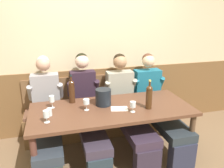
{
  "coord_description": "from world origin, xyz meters",
  "views": [
    {
      "loc": [
        -0.68,
        -2.43,
        1.93
      ],
      "look_at": [
        0.09,
        0.43,
        0.96
      ],
      "focal_mm": 36.15,
      "sensor_mm": 36.0,
      "label": 1
    }
  ],
  "objects_px": {
    "person_center_right_seat": "(87,108)",
    "wine_glass_mid_left": "(133,105)",
    "wall_bench": "(100,117)",
    "person_left_seat": "(47,113)",
    "wine_glass_right_end": "(46,114)",
    "water_tumbler_center": "(49,112)",
    "dining_table": "(112,114)",
    "person_center_left_seat": "(157,102)",
    "person_right_seat": "(127,104)",
    "wine_glass_near_bucket": "(52,99)",
    "wine_glass_center_rear": "(86,102)",
    "wine_bottle_green_tall": "(72,91)",
    "wine_bottle_clear_water": "(149,96)",
    "ice_bucket": "(103,97)"
  },
  "relations": [
    {
      "from": "wine_glass_center_rear",
      "to": "wine_glass_mid_left",
      "type": "distance_m",
      "value": 0.57
    },
    {
      "from": "wall_bench",
      "to": "person_center_right_seat",
      "type": "height_order",
      "value": "person_center_right_seat"
    },
    {
      "from": "person_center_left_seat",
      "to": "person_center_right_seat",
      "type": "bearing_deg",
      "value": 179.55
    },
    {
      "from": "dining_table",
      "to": "wine_bottle_green_tall",
      "type": "xyz_separation_m",
      "value": [
        -0.47,
        0.31,
        0.25
      ]
    },
    {
      "from": "person_left_seat",
      "to": "wine_glass_mid_left",
      "type": "bearing_deg",
      "value": -27.29
    },
    {
      "from": "wine_glass_mid_left",
      "to": "water_tumbler_center",
      "type": "bearing_deg",
      "value": 170.77
    },
    {
      "from": "wine_bottle_green_tall",
      "to": "wine_glass_center_rear",
      "type": "xyz_separation_m",
      "value": [
        0.15,
        -0.29,
        -0.06
      ]
    },
    {
      "from": "person_center_right_seat",
      "to": "wine_glass_mid_left",
      "type": "bearing_deg",
      "value": -47.72
    },
    {
      "from": "person_left_seat",
      "to": "person_right_seat",
      "type": "height_order",
      "value": "person_left_seat"
    },
    {
      "from": "dining_table",
      "to": "water_tumbler_center",
      "type": "relative_size",
      "value": 21.67
    },
    {
      "from": "person_right_seat",
      "to": "wine_bottle_green_tall",
      "type": "bearing_deg",
      "value": -177.6
    },
    {
      "from": "person_center_right_seat",
      "to": "wine_glass_right_end",
      "type": "relative_size",
      "value": 9.43
    },
    {
      "from": "wall_bench",
      "to": "dining_table",
      "type": "distance_m",
      "value": 0.83
    },
    {
      "from": "wall_bench",
      "to": "wine_bottle_green_tall",
      "type": "xyz_separation_m",
      "value": [
        -0.47,
        -0.42,
        0.64
      ]
    },
    {
      "from": "wine_bottle_clear_water",
      "to": "water_tumbler_center",
      "type": "bearing_deg",
      "value": 174.64
    },
    {
      "from": "wine_bottle_green_tall",
      "to": "wine_glass_right_end",
      "type": "xyz_separation_m",
      "value": [
        -0.33,
        -0.5,
        -0.07
      ]
    },
    {
      "from": "wine_glass_right_end",
      "to": "water_tumbler_center",
      "type": "xyz_separation_m",
      "value": [
        0.03,
        0.17,
        -0.05
      ]
    },
    {
      "from": "person_right_seat",
      "to": "wine_glass_right_end",
      "type": "bearing_deg",
      "value": -154.52
    },
    {
      "from": "wall_bench",
      "to": "wine_glass_right_end",
      "type": "relative_size",
      "value": 16.4
    },
    {
      "from": "person_center_left_seat",
      "to": "wall_bench",
      "type": "bearing_deg",
      "value": 153.27
    },
    {
      "from": "wine_glass_mid_left",
      "to": "wine_glass_right_end",
      "type": "bearing_deg",
      "value": -179.61
    },
    {
      "from": "wine_bottle_green_tall",
      "to": "wine_glass_near_bucket",
      "type": "distance_m",
      "value": 0.29
    },
    {
      "from": "person_center_left_seat",
      "to": "wine_bottle_green_tall",
      "type": "height_order",
      "value": "person_center_left_seat"
    },
    {
      "from": "person_right_seat",
      "to": "wine_glass_near_bucket",
      "type": "height_order",
      "value": "person_right_seat"
    },
    {
      "from": "wine_glass_mid_left",
      "to": "person_center_left_seat",
      "type": "bearing_deg",
      "value": 41.7
    },
    {
      "from": "wall_bench",
      "to": "water_tumbler_center",
      "type": "bearing_deg",
      "value": -135.28
    },
    {
      "from": "wine_bottle_green_tall",
      "to": "person_center_left_seat",
      "type": "bearing_deg",
      "value": 1.08
    },
    {
      "from": "dining_table",
      "to": "wine_glass_near_bucket",
      "type": "distance_m",
      "value": 0.78
    },
    {
      "from": "wine_glass_near_bucket",
      "to": "wall_bench",
      "type": "bearing_deg",
      "value": 36.3
    },
    {
      "from": "person_right_seat",
      "to": "wine_glass_near_bucket",
      "type": "distance_m",
      "value": 1.08
    },
    {
      "from": "wall_bench",
      "to": "ice_bucket",
      "type": "relative_size",
      "value": 10.88
    },
    {
      "from": "dining_table",
      "to": "wine_bottle_green_tall",
      "type": "distance_m",
      "value": 0.61
    },
    {
      "from": "wine_bottle_green_tall",
      "to": "person_left_seat",
      "type": "bearing_deg",
      "value": 173.89
    },
    {
      "from": "person_left_seat",
      "to": "wall_bench",
      "type": "bearing_deg",
      "value": 25.45
    },
    {
      "from": "person_center_right_seat",
      "to": "water_tumbler_center",
      "type": "height_order",
      "value": "person_center_right_seat"
    },
    {
      "from": "wine_bottle_green_tall",
      "to": "wall_bench",
      "type": "bearing_deg",
      "value": 42.18
    },
    {
      "from": "dining_table",
      "to": "person_center_left_seat",
      "type": "xyz_separation_m",
      "value": [
        0.79,
        0.33,
        -0.06
      ]
    },
    {
      "from": "wine_bottle_clear_water",
      "to": "ice_bucket",
      "type": "bearing_deg",
      "value": 153.75
    },
    {
      "from": "wine_glass_right_end",
      "to": "person_center_left_seat",
      "type": "bearing_deg",
      "value": 18.22
    },
    {
      "from": "wine_bottle_clear_water",
      "to": "water_tumbler_center",
      "type": "xyz_separation_m",
      "value": [
        -1.2,
        0.11,
        -0.12
      ]
    },
    {
      "from": "wall_bench",
      "to": "person_left_seat",
      "type": "height_order",
      "value": "person_left_seat"
    },
    {
      "from": "person_left_seat",
      "to": "wine_glass_near_bucket",
      "type": "relative_size",
      "value": 8.18
    },
    {
      "from": "wine_glass_center_rear",
      "to": "person_center_right_seat",
      "type": "bearing_deg",
      "value": 79.82
    },
    {
      "from": "wine_glass_near_bucket",
      "to": "wine_glass_right_end",
      "type": "xyz_separation_m",
      "value": [
        -0.07,
        -0.39,
        -0.02
      ]
    },
    {
      "from": "dining_table",
      "to": "person_center_right_seat",
      "type": "height_order",
      "value": "person_center_right_seat"
    },
    {
      "from": "person_center_left_seat",
      "to": "wine_glass_right_end",
      "type": "bearing_deg",
      "value": -161.78
    },
    {
      "from": "wine_glass_center_rear",
      "to": "person_left_seat",
      "type": "bearing_deg",
      "value": 146.03
    },
    {
      "from": "dining_table",
      "to": "person_center_left_seat",
      "type": "relative_size",
      "value": 1.53
    },
    {
      "from": "person_center_left_seat",
      "to": "person_left_seat",
      "type": "bearing_deg",
      "value": 179.53
    },
    {
      "from": "wall_bench",
      "to": "wine_glass_right_end",
      "type": "height_order",
      "value": "wall_bench"
    }
  ]
}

